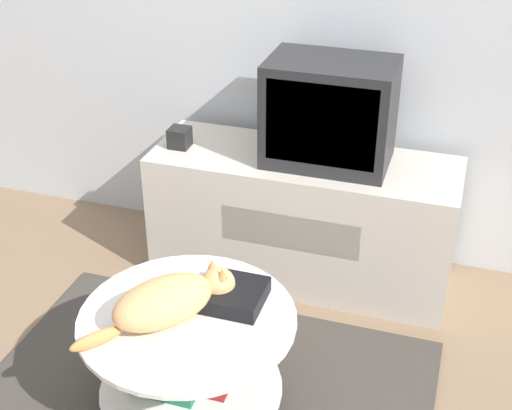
{
  "coord_description": "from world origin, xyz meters",
  "views": [
    {
      "loc": [
        0.76,
        -1.78,
        1.92
      ],
      "look_at": [
        0.07,
        0.38,
        0.61
      ],
      "focal_mm": 50.0,
      "sensor_mm": 36.0,
      "label": 1
    }
  ],
  "objects_px": {
    "speaker": "(180,138)",
    "dvd_box": "(232,295)",
    "cat": "(169,300)",
    "tv": "(330,112)"
  },
  "relations": [
    {
      "from": "speaker",
      "to": "dvd_box",
      "type": "distance_m",
      "value": 0.95
    },
    {
      "from": "cat",
      "to": "dvd_box",
      "type": "bearing_deg",
      "value": -11.72
    },
    {
      "from": "tv",
      "to": "cat",
      "type": "distance_m",
      "value": 1.07
    },
    {
      "from": "tv",
      "to": "dvd_box",
      "type": "bearing_deg",
      "value": -98.95
    },
    {
      "from": "speaker",
      "to": "dvd_box",
      "type": "relative_size",
      "value": 0.41
    },
    {
      "from": "dvd_box",
      "to": "speaker",
      "type": "bearing_deg",
      "value": 123.5
    },
    {
      "from": "dvd_box",
      "to": "tv",
      "type": "bearing_deg",
      "value": 81.05
    },
    {
      "from": "dvd_box",
      "to": "cat",
      "type": "height_order",
      "value": "cat"
    },
    {
      "from": "speaker",
      "to": "cat",
      "type": "height_order",
      "value": "speaker"
    },
    {
      "from": "speaker",
      "to": "dvd_box",
      "type": "bearing_deg",
      "value": -56.5
    }
  ]
}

